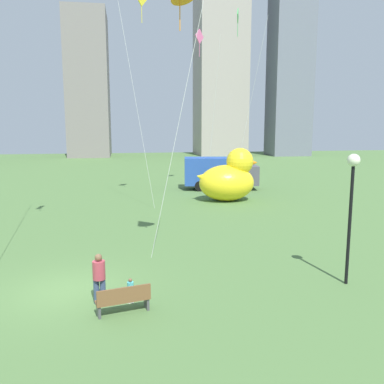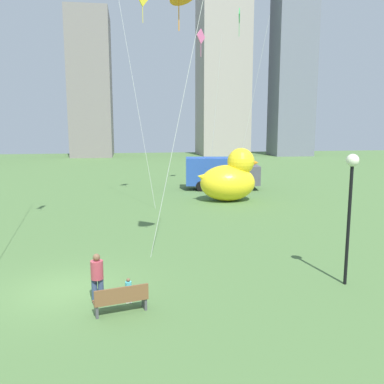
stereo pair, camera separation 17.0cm
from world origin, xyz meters
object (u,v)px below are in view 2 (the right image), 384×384
(kite_pink, at_px, (202,45))
(kite_green, at_px, (241,26))
(box_truck, at_px, (220,173))
(person_adult, at_px, (97,276))
(lamppost, at_px, (351,188))
(kite_yellow, at_px, (142,8))
(park_bench, at_px, (121,299))
(giant_inflatable_duck, at_px, (230,179))
(person_child, at_px, (128,289))

(kite_pink, xyz_separation_m, kite_green, (3.22, -0.77, 1.46))
(box_truck, bearing_deg, person_adult, -112.00)
(lamppost, distance_m, box_truck, 22.59)
(person_adult, relative_size, kite_yellow, 0.11)
(park_bench, distance_m, kite_yellow, 22.07)
(person_adult, xyz_separation_m, giant_inflatable_duck, (8.69, 17.20, 0.79))
(giant_inflatable_duck, relative_size, lamppost, 1.01)
(lamppost, xyz_separation_m, kite_yellow, (-6.62, 16.52, 9.98))
(person_child, relative_size, giant_inflatable_duck, 0.18)
(lamppost, bearing_deg, park_bench, -171.72)
(park_bench, height_order, box_truck, box_truck)
(giant_inflatable_duck, height_order, kite_pink, kite_pink)
(park_bench, xyz_separation_m, kite_pink, (6.96, 24.94, 12.17))
(person_child, height_order, kite_pink, kite_pink)
(giant_inflatable_duck, bearing_deg, person_adult, -116.81)
(giant_inflatable_duck, bearing_deg, box_truck, 84.85)
(person_child, height_order, lamppost, lamppost)
(giant_inflatable_duck, distance_m, box_truck, 5.58)
(lamppost, height_order, box_truck, lamppost)
(person_child, distance_m, kite_yellow, 21.47)
(lamppost, relative_size, kite_pink, 0.34)
(person_adult, bearing_deg, giant_inflatable_duck, 63.19)
(person_adult, height_order, kite_green, kite_green)
(person_adult, xyz_separation_m, person_child, (1.00, -0.18, -0.45))
(box_truck, distance_m, kite_pink, 11.36)
(person_child, xyz_separation_m, lamppost, (7.88, 0.44, 3.12))
(giant_inflatable_duck, bearing_deg, kite_yellow, -176.24)
(kite_pink, bearing_deg, lamppost, -87.24)
(giant_inflatable_duck, relative_size, box_truck, 0.72)
(kite_pink, bearing_deg, box_truck, -41.20)
(kite_green, bearing_deg, lamppost, -95.16)
(lamppost, distance_m, kite_yellow, 20.41)
(kite_green, bearing_deg, kite_yellow, -143.35)
(person_adult, relative_size, kite_pink, 0.12)
(park_bench, relative_size, lamppost, 0.36)
(park_bench, relative_size, person_child, 2.04)
(person_adult, relative_size, kite_green, 0.11)
(kite_pink, distance_m, kite_yellow, 9.13)
(box_truck, xyz_separation_m, kite_green, (1.77, 0.50, 12.66))
(box_truck, bearing_deg, kite_pink, 138.80)
(kite_pink, height_order, kite_yellow, kite_yellow)
(person_adult, xyz_separation_m, lamppost, (8.88, 0.25, 2.67))
(person_adult, distance_m, kite_pink, 27.82)
(kite_green, distance_m, kite_yellow, 10.86)
(person_adult, bearing_deg, park_bench, -50.04)
(park_bench, relative_size, kite_yellow, 0.12)
(park_bench, xyz_separation_m, person_adult, (-0.78, 0.93, 0.45))
(box_truck, bearing_deg, kite_green, 15.88)
(person_child, distance_m, kite_green, 28.88)
(park_bench, bearing_deg, lamppost, 8.28)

